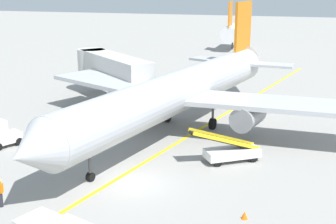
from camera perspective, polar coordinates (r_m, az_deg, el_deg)
ground_plane at (r=29.29m, az=-4.26°, el=-8.62°), size 300.00×300.00×0.00m
taxi_line_yellow at (r=33.66m, az=-1.31°, el=-5.27°), size 18.43×77.99×0.01m
airliner at (r=38.30m, az=1.70°, el=2.68°), size 27.95×35.01×10.10m
jet_bridge at (r=48.97m, az=-7.27°, el=5.58°), size 11.32×10.21×4.85m
baggage_tug_near_wing at (r=37.11m, az=-19.70°, el=-2.68°), size 2.23×2.73×2.10m
belt_loader_forward_hold at (r=32.52m, az=7.68°, el=-4.72°), size 4.84×3.85×2.59m
ground_crew_marshaller at (r=27.51m, az=-19.96°, el=-9.18°), size 0.36×0.24×1.70m
safety_cone_nose_right at (r=25.31m, az=9.38°, el=-12.38°), size 0.36×0.36×0.44m
distant_aircraft_far_left at (r=87.07m, az=7.95°, el=9.74°), size 3.00×10.10×8.80m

